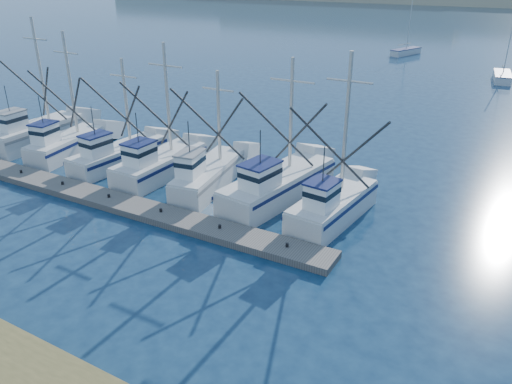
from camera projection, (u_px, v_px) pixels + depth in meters
ground at (180, 315)px, 20.68m from camera, size 500.00×500.00×0.00m
floating_dock at (109, 200)px, 30.32m from camera, size 29.11×2.35×0.39m
trawler_fleet at (161, 163)px, 33.79m from camera, size 28.29×9.19×9.70m
sailboat_near at (502, 77)px, 62.08m from camera, size 2.73×6.37×8.10m
sailboat_far at (406, 52)px, 79.98m from camera, size 3.59×6.47×8.10m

